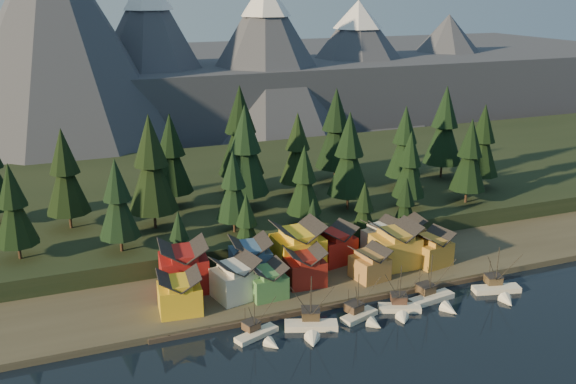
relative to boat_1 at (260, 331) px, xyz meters
name	(u,v)px	position (x,y,z in m)	size (l,w,h in m)	color
ground	(372,342)	(19.59, -8.94, -1.79)	(500.00, 500.00, 0.00)	black
shore_strip	(294,259)	(19.59, 31.06, -1.04)	(400.00, 50.00, 1.50)	#3D392C
hillside	(234,192)	(19.59, 81.06, 1.21)	(420.00, 100.00, 6.00)	black
dock	(335,302)	(19.59, 7.56, -1.29)	(80.00, 4.00, 1.00)	#4B4135
mountain_ridge	(148,72)	(15.39, 204.65, 24.26)	(560.00, 190.00, 90.00)	#4E5364
boat_1	(260,331)	(0.00, 0.00, 0.00)	(9.66, 9.99, 9.89)	silver
boat_2	(311,321)	(10.32, -1.09, 0.52)	(11.24, 11.73, 12.29)	white
boat_3	(363,311)	(21.80, -0.79, 0.38)	(8.95, 9.51, 10.88)	beige
boat_4	(401,303)	(30.58, -0.90, 0.38)	(9.43, 9.96, 11.09)	white
boat_5	(436,294)	(39.74, -0.02, 0.35)	(11.22, 11.94, 11.74)	silver
boat_6	(499,285)	(55.24, -1.48, 0.31)	(11.18, 11.73, 11.55)	white
house_front_0	(179,292)	(-12.41, 13.74, 4.14)	(9.16, 8.75, 8.43)	gold
house_front_1	(235,277)	(0.00, 15.64, 4.42)	(10.24, 9.98, 8.96)	beige
house_front_2	(267,279)	(6.40, 13.76, 3.54)	(7.84, 7.89, 7.29)	#468045
house_front_3	(305,265)	(16.18, 16.23, 4.09)	(8.60, 8.24, 8.33)	maroon
house_front_4	(370,263)	(30.95, 13.43, 3.53)	(8.25, 8.71, 7.27)	#AA783C
house_front_5	(395,244)	(39.74, 17.31, 5.21)	(10.09, 9.20, 10.48)	gold
house_front_6	(431,247)	(48.31, 15.02, 4.02)	(9.51, 9.15, 8.20)	#B6832E
house_back_0	(184,265)	(-9.34, 23.39, 5.42)	(10.84, 10.48, 10.87)	maroon
house_back_1	(250,258)	(5.88, 23.28, 4.75)	(9.17, 9.27, 9.60)	#395D88
house_back_2	(298,245)	(17.63, 23.82, 5.73)	(11.12, 10.26, 11.47)	yellow
house_back_3	(335,243)	(27.52, 24.73, 4.46)	(10.39, 9.64, 9.05)	maroon
house_back_4	(383,237)	(40.14, 23.93, 4.36)	(9.47, 9.21, 8.85)	silver
house_back_5	(407,232)	(47.99, 25.33, 4.02)	(7.90, 7.99, 8.22)	#A9773B
tree_hill_0	(13,207)	(-42.41, 43.06, 16.50)	(9.65, 9.65, 22.49)	#332319
tree_hill_1	(65,174)	(-30.41, 59.06, 18.45)	(11.18, 11.18, 26.05)	#332319
tree_hill_2	(118,201)	(-20.41, 39.06, 16.45)	(9.62, 9.62, 22.40)	#332319
tree_hill_3	(151,167)	(-10.41, 51.06, 20.34)	(12.67, 12.67, 29.51)	#332319
tree_hill_4	(172,156)	(-2.41, 66.06, 18.66)	(11.35, 11.35, 26.44)	#332319
tree_hill_5	(234,188)	(7.59, 41.06, 15.73)	(9.05, 9.05, 21.09)	#332319
tree_hill_6	(245,153)	(15.59, 56.06, 20.22)	(12.57, 12.57, 29.29)	#332319
tree_hill_7	(304,182)	(25.59, 39.06, 15.81)	(9.11, 9.11, 21.23)	#332319
tree_hill_8	(298,150)	(33.59, 63.06, 17.68)	(10.58, 10.58, 24.64)	#332319
tree_hill_9	(349,157)	(41.59, 46.06, 19.16)	(11.74, 11.74, 27.36)	#332319
tree_hill_10	(336,131)	(49.59, 71.06, 20.38)	(12.69, 12.69, 29.57)	#332319
tree_hill_11	(410,166)	(57.59, 41.06, 16.14)	(9.37, 9.37, 21.84)	#332319
tree_hill_12	(404,144)	(65.59, 57.06, 18.12)	(10.92, 10.92, 25.45)	#332319
tree_hill_13	(469,157)	(75.59, 39.06, 17.47)	(10.41, 10.41, 24.26)	#332319
tree_hill_14	(444,128)	(83.59, 63.06, 20.35)	(12.67, 12.67, 29.52)	#332319
tree_hill_15	(241,134)	(19.59, 73.06, 21.59)	(13.65, 13.65, 31.79)	#332319
tree_hill_17	(482,143)	(87.59, 49.06, 18.33)	(11.09, 11.09, 25.84)	#332319
tree_shore_0	(179,240)	(-8.41, 31.06, 8.17)	(6.66, 6.66, 15.51)	#332319
tree_shore_1	(247,226)	(7.59, 31.06, 9.35)	(7.58, 7.58, 17.66)	#332319
tree_shore_2	(313,224)	(24.59, 31.06, 7.59)	(6.20, 6.20, 14.45)	#332319
tree_shore_3	(364,211)	(38.59, 31.06, 9.03)	(7.32, 7.32, 17.06)	#332319
tree_shore_4	(405,205)	(50.59, 31.06, 9.00)	(7.30, 7.30, 17.01)	#332319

